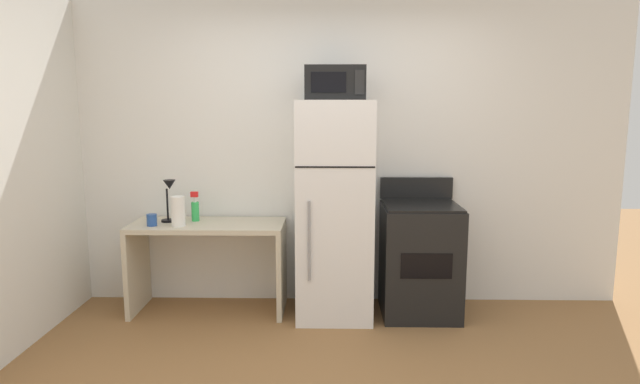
{
  "coord_description": "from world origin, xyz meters",
  "views": [
    {
      "loc": [
        -0.01,
        -2.92,
        1.69
      ],
      "look_at": [
        -0.08,
        1.1,
        1.05
      ],
      "focal_mm": 30.05,
      "sensor_mm": 36.0,
      "label": 1
    }
  ],
  "objects_px": {
    "coffee_mug": "(152,220)",
    "refrigerator": "(334,210)",
    "desk_lamp": "(169,193)",
    "desk": "(209,249)",
    "paper_towel_roll": "(178,211)",
    "microwave": "(335,83)",
    "spray_bottle": "(195,209)",
    "oven_range": "(420,259)"
  },
  "relations": [
    {
      "from": "refrigerator",
      "to": "paper_towel_roll",
      "type": "bearing_deg",
      "value": -177.17
    },
    {
      "from": "spray_bottle",
      "to": "refrigerator",
      "type": "distance_m",
      "value": 1.17
    },
    {
      "from": "refrigerator",
      "to": "microwave",
      "type": "height_order",
      "value": "microwave"
    },
    {
      "from": "spray_bottle",
      "to": "microwave",
      "type": "bearing_deg",
      "value": -7.49
    },
    {
      "from": "microwave",
      "to": "oven_range",
      "type": "relative_size",
      "value": 0.42
    },
    {
      "from": "coffee_mug",
      "to": "desk_lamp",
      "type": "bearing_deg",
      "value": 53.78
    },
    {
      "from": "coffee_mug",
      "to": "desk",
      "type": "bearing_deg",
      "value": 14.84
    },
    {
      "from": "coffee_mug",
      "to": "microwave",
      "type": "bearing_deg",
      "value": 1.53
    },
    {
      "from": "coffee_mug",
      "to": "paper_towel_roll",
      "type": "height_order",
      "value": "paper_towel_roll"
    },
    {
      "from": "paper_towel_roll",
      "to": "refrigerator",
      "type": "distance_m",
      "value": 1.25
    },
    {
      "from": "desk",
      "to": "spray_bottle",
      "type": "relative_size",
      "value": 5.03
    },
    {
      "from": "oven_range",
      "to": "desk_lamp",
      "type": "bearing_deg",
      "value": 178.3
    },
    {
      "from": "desk_lamp",
      "to": "spray_bottle",
      "type": "bearing_deg",
      "value": 13.99
    },
    {
      "from": "paper_towel_roll",
      "to": "coffee_mug",
      "type": "bearing_deg",
      "value": 179.62
    },
    {
      "from": "paper_towel_roll",
      "to": "spray_bottle",
      "type": "height_order",
      "value": "spray_bottle"
    },
    {
      "from": "paper_towel_roll",
      "to": "microwave",
      "type": "relative_size",
      "value": 0.52
    },
    {
      "from": "coffee_mug",
      "to": "oven_range",
      "type": "bearing_deg",
      "value": 2.15
    },
    {
      "from": "desk",
      "to": "oven_range",
      "type": "xyz_separation_m",
      "value": [
        1.74,
        -0.03,
        -0.06
      ]
    },
    {
      "from": "desk",
      "to": "refrigerator",
      "type": "xyz_separation_m",
      "value": [
        1.04,
        -0.05,
        0.34
      ]
    },
    {
      "from": "coffee_mug",
      "to": "refrigerator",
      "type": "distance_m",
      "value": 1.47
    },
    {
      "from": "paper_towel_roll",
      "to": "spray_bottle",
      "type": "relative_size",
      "value": 0.96
    },
    {
      "from": "desk",
      "to": "spray_bottle",
      "type": "bearing_deg",
      "value": 146.16
    },
    {
      "from": "desk_lamp",
      "to": "microwave",
      "type": "xyz_separation_m",
      "value": [
        1.36,
        -0.1,
        0.88
      ]
    },
    {
      "from": "desk_lamp",
      "to": "paper_towel_roll",
      "type": "xyz_separation_m",
      "value": [
        0.11,
        -0.14,
        -0.12
      ]
    },
    {
      "from": "microwave",
      "to": "desk_lamp",
      "type": "bearing_deg",
      "value": 175.66
    },
    {
      "from": "paper_towel_roll",
      "to": "microwave",
      "type": "bearing_deg",
      "value": 1.86
    },
    {
      "from": "desk",
      "to": "desk_lamp",
      "type": "distance_m",
      "value": 0.56
    },
    {
      "from": "paper_towel_roll",
      "to": "refrigerator",
      "type": "xyz_separation_m",
      "value": [
        1.25,
        0.06,
        0.0
      ]
    },
    {
      "from": "spray_bottle",
      "to": "refrigerator",
      "type": "height_order",
      "value": "refrigerator"
    },
    {
      "from": "desk_lamp",
      "to": "refrigerator",
      "type": "relative_size",
      "value": 0.2
    },
    {
      "from": "desk_lamp",
      "to": "refrigerator",
      "type": "xyz_separation_m",
      "value": [
        1.36,
        -0.08,
        -0.12
      ]
    },
    {
      "from": "paper_towel_roll",
      "to": "oven_range",
      "type": "xyz_separation_m",
      "value": [
        1.95,
        0.08,
        -0.4
      ]
    },
    {
      "from": "desk_lamp",
      "to": "oven_range",
      "type": "height_order",
      "value": "desk_lamp"
    },
    {
      "from": "paper_towel_roll",
      "to": "microwave",
      "type": "height_order",
      "value": "microwave"
    },
    {
      "from": "coffee_mug",
      "to": "refrigerator",
      "type": "height_order",
      "value": "refrigerator"
    },
    {
      "from": "refrigerator",
      "to": "desk",
      "type": "bearing_deg",
      "value": 177.16
    },
    {
      "from": "microwave",
      "to": "oven_range",
      "type": "bearing_deg",
      "value": 3.44
    },
    {
      "from": "refrigerator",
      "to": "microwave",
      "type": "relative_size",
      "value": 3.79
    },
    {
      "from": "paper_towel_roll",
      "to": "spray_bottle",
      "type": "bearing_deg",
      "value": 65.7
    },
    {
      "from": "desk",
      "to": "coffee_mug",
      "type": "xyz_separation_m",
      "value": [
        -0.42,
        -0.11,
        0.27
      ]
    },
    {
      "from": "desk_lamp",
      "to": "microwave",
      "type": "distance_m",
      "value": 1.63
    },
    {
      "from": "refrigerator",
      "to": "oven_range",
      "type": "xyz_separation_m",
      "value": [
        0.7,
        0.02,
        -0.41
      ]
    }
  ]
}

